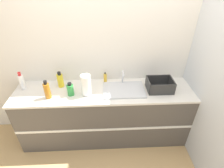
{
  "coord_description": "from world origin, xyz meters",
  "views": [
    {
      "loc": [
        0.01,
        -1.66,
        2.27
      ],
      "look_at": [
        0.11,
        0.26,
        1.0
      ],
      "focal_mm": 28.0,
      "sensor_mm": 36.0,
      "label": 1
    }
  ],
  "objects_px": {
    "sink": "(124,89)",
    "dish_rack": "(160,86)",
    "bottle_green": "(70,90)",
    "soap_dispenser": "(105,78)",
    "bottle_yellow": "(60,80)",
    "bottle_amber": "(47,90)",
    "paper_towel_roll": "(86,85)",
    "bottle_white_spray": "(22,82)"
  },
  "relations": [
    {
      "from": "dish_rack",
      "to": "bottle_green",
      "type": "height_order",
      "value": "bottle_green"
    },
    {
      "from": "sink",
      "to": "dish_rack",
      "type": "height_order",
      "value": "sink"
    },
    {
      "from": "bottle_yellow",
      "to": "soap_dispenser",
      "type": "bearing_deg",
      "value": 7.37
    },
    {
      "from": "bottle_white_spray",
      "to": "soap_dispenser",
      "type": "xyz_separation_m",
      "value": [
        1.14,
        0.11,
        -0.04
      ]
    },
    {
      "from": "paper_towel_roll",
      "to": "dish_rack",
      "type": "relative_size",
      "value": 0.84
    },
    {
      "from": "dish_rack",
      "to": "bottle_white_spray",
      "type": "relative_size",
      "value": 1.34
    },
    {
      "from": "bottle_yellow",
      "to": "bottle_green",
      "type": "bearing_deg",
      "value": -51.47
    },
    {
      "from": "bottle_yellow",
      "to": "dish_rack",
      "type": "bearing_deg",
      "value": -6.4
    },
    {
      "from": "bottle_amber",
      "to": "bottle_white_spray",
      "type": "bearing_deg",
      "value": 150.07
    },
    {
      "from": "paper_towel_roll",
      "to": "bottle_yellow",
      "type": "xyz_separation_m",
      "value": [
        -0.38,
        0.21,
        -0.05
      ]
    },
    {
      "from": "bottle_yellow",
      "to": "bottle_green",
      "type": "relative_size",
      "value": 1.24
    },
    {
      "from": "sink",
      "to": "paper_towel_roll",
      "type": "xyz_separation_m",
      "value": [
        -0.5,
        -0.07,
        0.13
      ]
    },
    {
      "from": "sink",
      "to": "dish_rack",
      "type": "bearing_deg",
      "value": -1.47
    },
    {
      "from": "sink",
      "to": "bottle_yellow",
      "type": "height_order",
      "value": "bottle_yellow"
    },
    {
      "from": "paper_towel_roll",
      "to": "soap_dispenser",
      "type": "height_order",
      "value": "paper_towel_roll"
    },
    {
      "from": "paper_towel_roll",
      "to": "bottle_amber",
      "type": "xyz_separation_m",
      "value": [
        -0.49,
        -0.05,
        -0.03
      ]
    },
    {
      "from": "bottle_green",
      "to": "soap_dispenser",
      "type": "height_order",
      "value": "bottle_green"
    },
    {
      "from": "soap_dispenser",
      "to": "bottle_yellow",
      "type": "bearing_deg",
      "value": -172.63
    },
    {
      "from": "sink",
      "to": "bottle_amber",
      "type": "height_order",
      "value": "bottle_amber"
    },
    {
      "from": "paper_towel_roll",
      "to": "soap_dispenser",
      "type": "distance_m",
      "value": 0.39
    },
    {
      "from": "sink",
      "to": "bottle_green",
      "type": "distance_m",
      "value": 0.71
    },
    {
      "from": "dish_rack",
      "to": "paper_towel_roll",
      "type": "bearing_deg",
      "value": -176.7
    },
    {
      "from": "bottle_green",
      "to": "soap_dispenser",
      "type": "distance_m",
      "value": 0.54
    },
    {
      "from": "paper_towel_roll",
      "to": "bottle_yellow",
      "type": "bearing_deg",
      "value": 150.87
    },
    {
      "from": "paper_towel_roll",
      "to": "bottle_green",
      "type": "bearing_deg",
      "value": -179.95
    },
    {
      "from": "sink",
      "to": "soap_dispenser",
      "type": "distance_m",
      "value": 0.34
    },
    {
      "from": "bottle_yellow",
      "to": "bottle_amber",
      "type": "xyz_separation_m",
      "value": [
        -0.11,
        -0.26,
        0.01
      ]
    },
    {
      "from": "bottle_white_spray",
      "to": "bottle_amber",
      "type": "relative_size",
      "value": 0.99
    },
    {
      "from": "bottle_amber",
      "to": "dish_rack",
      "type": "bearing_deg",
      "value": 4.14
    },
    {
      "from": "dish_rack",
      "to": "bottle_yellow",
      "type": "relative_size",
      "value": 1.49
    },
    {
      "from": "dish_rack",
      "to": "bottle_yellow",
      "type": "xyz_separation_m",
      "value": [
        -1.36,
        0.15,
        0.04
      ]
    },
    {
      "from": "sink",
      "to": "bottle_amber",
      "type": "bearing_deg",
      "value": -173.09
    },
    {
      "from": "paper_towel_roll",
      "to": "soap_dispenser",
      "type": "xyz_separation_m",
      "value": [
        0.25,
        0.29,
        -0.08
      ]
    },
    {
      "from": "bottle_white_spray",
      "to": "bottle_yellow",
      "type": "height_order",
      "value": "bottle_white_spray"
    },
    {
      "from": "soap_dispenser",
      "to": "bottle_green",
      "type": "bearing_deg",
      "value": -147.58
    },
    {
      "from": "paper_towel_roll",
      "to": "bottle_yellow",
      "type": "height_order",
      "value": "paper_towel_roll"
    },
    {
      "from": "sink",
      "to": "bottle_green",
      "type": "xyz_separation_m",
      "value": [
        -0.71,
        -0.07,
        0.07
      ]
    },
    {
      "from": "bottle_green",
      "to": "soap_dispenser",
      "type": "xyz_separation_m",
      "value": [
        0.46,
        0.29,
        -0.01
      ]
    },
    {
      "from": "sink",
      "to": "paper_towel_roll",
      "type": "bearing_deg",
      "value": -172.04
    },
    {
      "from": "paper_towel_roll",
      "to": "dish_rack",
      "type": "bearing_deg",
      "value": 3.3
    },
    {
      "from": "sink",
      "to": "dish_rack",
      "type": "relative_size",
      "value": 1.65
    },
    {
      "from": "sink",
      "to": "paper_towel_roll",
      "type": "relative_size",
      "value": 1.96
    }
  ]
}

